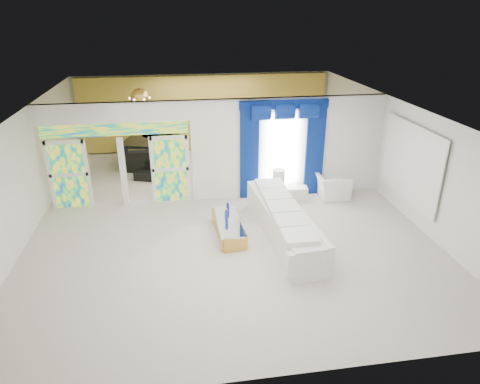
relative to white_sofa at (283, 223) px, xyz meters
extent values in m
plane|color=#B7AF9E|center=(-1.33, 1.68, -0.38)|extent=(12.00, 12.00, 0.00)
cube|color=white|center=(0.82, 2.68, 1.12)|extent=(5.70, 0.18, 3.00)
cube|color=white|center=(-4.18, 2.68, 2.34)|extent=(4.30, 0.18, 0.55)
cube|color=#994C3F|center=(-5.60, 2.68, 0.62)|extent=(0.95, 0.04, 2.00)
cube|color=#994C3F|center=(-2.75, 2.68, 0.62)|extent=(0.95, 0.04, 2.00)
cube|color=#994C3F|center=(-4.18, 2.68, 1.87)|extent=(4.00, 0.05, 0.35)
cube|color=white|center=(0.57, 2.58, 1.07)|extent=(1.00, 0.02, 2.30)
cube|color=#031547|center=(-0.43, 2.55, 1.02)|extent=(0.55, 0.10, 2.80)
cube|color=#031547|center=(1.57, 2.55, 1.02)|extent=(0.55, 0.10, 2.80)
cube|color=#031547|center=(0.57, 2.55, 2.44)|extent=(2.60, 0.12, 0.25)
cube|color=white|center=(3.61, 0.68, 1.17)|extent=(0.04, 2.70, 1.90)
cube|color=gold|center=(-1.33, 7.58, 1.12)|extent=(9.70, 0.12, 2.90)
cube|color=white|center=(0.00, 0.00, 0.00)|extent=(1.16, 4.07, 0.76)
cube|color=gold|center=(-1.35, 0.30, -0.19)|extent=(0.70, 1.76, 0.38)
cube|color=white|center=(0.70, 2.20, -0.19)|extent=(1.20, 0.49, 0.39)
cylinder|color=silver|center=(0.40, 2.20, 0.30)|extent=(0.36, 0.36, 0.58)
imported|color=white|center=(2.09, 2.28, -0.03)|extent=(1.00, 1.13, 0.71)
cube|color=black|center=(-3.56, 6.04, 0.11)|extent=(2.01, 2.32, 0.99)
cube|color=black|center=(-3.56, 4.44, -0.24)|extent=(0.94, 0.58, 0.29)
cube|color=tan|center=(-5.71, 4.63, 0.05)|extent=(0.64, 0.59, 0.86)
sphere|color=gold|center=(-3.63, 5.08, 2.27)|extent=(0.60, 0.60, 0.60)
cylinder|color=silver|center=(-1.37, 0.66, 0.07)|extent=(0.11, 0.11, 0.14)
cylinder|color=navy|center=(-1.29, 0.88, 0.10)|extent=(0.08, 0.08, 0.20)
cylinder|color=navy|center=(-1.39, 0.35, 0.13)|extent=(0.08, 0.08, 0.26)
camera|label=1|loc=(-2.52, -9.12, 4.96)|focal=31.66mm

